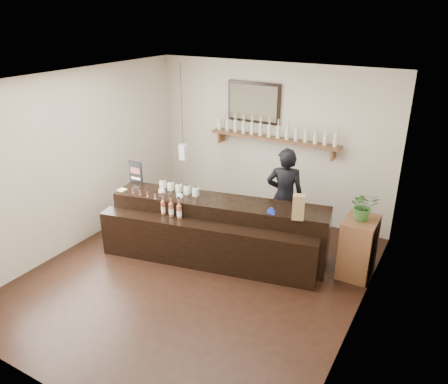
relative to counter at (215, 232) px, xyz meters
name	(u,v)px	position (x,y,z in m)	size (l,w,h in m)	color
ground	(197,275)	(0.03, -0.58, -0.44)	(5.00, 5.00, 0.00)	black
room_shell	(194,166)	(0.03, -0.58, 1.26)	(5.00, 5.00, 5.00)	beige
back_wall_decor	(262,123)	(-0.10, 1.80, 1.31)	(2.66, 0.96, 1.69)	brown
counter	(215,232)	(0.00, 0.00, 0.00)	(3.39, 1.56, 1.09)	black
promo_sign	(136,172)	(-1.56, 0.06, 0.68)	(0.26, 0.03, 0.37)	black
paper_bag	(298,207)	(1.27, 0.11, 0.67)	(0.19, 0.17, 0.36)	olive
tape_dispenser	(271,211)	(0.89, 0.07, 0.53)	(0.12, 0.05, 0.10)	#1930B2
side_cabinet	(358,247)	(2.03, 0.62, 0.00)	(0.45, 0.61, 0.89)	brown
potted_plant	(364,206)	(2.03, 0.62, 0.66)	(0.38, 0.33, 0.42)	#366628
shopkeeper	(285,191)	(0.73, 0.97, 0.49)	(0.68, 0.44, 1.86)	black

